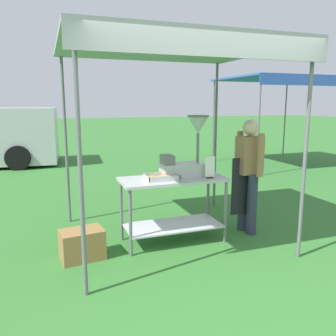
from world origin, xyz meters
TOP-DOWN VIEW (x-y plane):
  - ground_plane at (0.00, 6.00)m, footprint 70.00×70.00m
  - stall_canopy at (-0.07, 1.39)m, footprint 2.71×2.43m
  - donut_cart at (-0.07, 1.29)m, footprint 1.38×0.63m
  - donut_tray at (-0.25, 1.24)m, footprint 0.41×0.28m
  - donut_fryer at (0.14, 1.34)m, footprint 0.64×0.28m
  - menu_sign at (0.38, 1.13)m, footprint 0.13×0.05m
  - vendor at (1.04, 1.26)m, footprint 0.46×0.54m
  - supply_crate at (-1.27, 1.15)m, footprint 0.54×0.40m
  - neighbour_tent at (4.75, 5.70)m, footprint 2.90×2.67m

SIDE VIEW (x-z plane):
  - ground_plane at x=0.00m, z-range 0.00..0.00m
  - supply_crate at x=-1.27m, z-range 0.00..0.36m
  - donut_cart at x=-0.07m, z-range 0.19..1.06m
  - donut_tray at x=-0.25m, z-range 0.86..0.93m
  - vendor at x=1.04m, z-range 0.10..1.71m
  - menu_sign at x=0.38m, z-range 0.85..1.14m
  - donut_fryer at x=0.14m, z-range 0.78..1.58m
  - stall_canopy at x=-0.07m, z-range 1.17..3.71m
  - neighbour_tent at x=4.75m, z-range 1.18..3.73m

